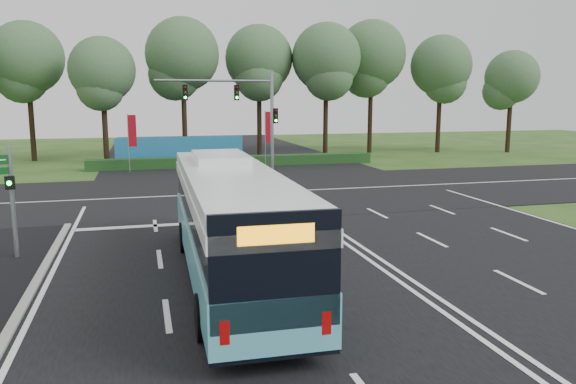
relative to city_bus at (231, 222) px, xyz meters
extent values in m
plane|color=#254A18|center=(4.63, 2.71, -1.76)|extent=(120.00, 120.00, 0.00)
cube|color=black|center=(4.63, 2.71, -1.74)|extent=(20.00, 120.00, 0.04)
cube|color=black|center=(4.63, 14.71, -1.73)|extent=(120.00, 14.00, 0.05)
cube|color=gray|center=(-5.47, -0.29, -1.70)|extent=(0.25, 18.00, 0.12)
cube|color=#53AEC0|center=(0.00, 0.01, -0.67)|extent=(2.81, 12.21, 1.11)
cube|color=black|center=(0.00, 0.01, -1.18)|extent=(2.78, 12.15, 0.30)
cube|color=black|center=(0.00, 0.01, 0.34)|extent=(2.70, 12.02, 0.96)
cube|color=white|center=(0.00, 0.01, 0.95)|extent=(2.81, 12.21, 0.35)
cube|color=white|center=(0.00, 0.01, 1.30)|extent=(2.74, 11.72, 0.35)
cube|color=white|center=(0.06, 2.54, 1.61)|extent=(1.69, 3.07, 0.25)
cube|color=black|center=(-0.14, -6.00, 0.39)|extent=(2.46, 0.18, 2.23)
cube|color=orange|center=(-0.14, -6.04, 1.10)|extent=(1.42, 0.09, 0.35)
cylinder|color=black|center=(-1.11, 3.48, -1.23)|extent=(0.31, 1.06, 1.05)
cylinder|color=black|center=(1.26, 3.43, -1.23)|extent=(0.31, 1.06, 1.05)
cylinder|color=black|center=(-1.27, -3.81, -1.23)|extent=(0.31, 1.06, 1.05)
cylinder|color=black|center=(1.10, -3.86, -1.23)|extent=(0.31, 1.06, 1.05)
cylinder|color=gray|center=(-6.53, 4.09, 0.12)|extent=(0.15, 0.15, 3.76)
cube|color=black|center=(-6.53, 3.91, 0.82)|extent=(0.34, 0.26, 0.43)
sphere|color=#19F233|center=(-6.53, 3.81, 0.82)|extent=(0.15, 0.15, 0.15)
cylinder|color=gray|center=(-3.23, 25.48, 0.32)|extent=(0.06, 0.06, 4.16)
cube|color=maroon|center=(-2.93, 25.42, 1.20)|extent=(0.55, 0.16, 2.22)
cylinder|color=gray|center=(6.67, 25.65, 0.40)|extent=(0.07, 0.07, 4.32)
cube|color=maroon|center=(6.98, 25.62, 1.31)|extent=(0.58, 0.09, 2.30)
cylinder|color=gray|center=(6.63, 23.21, 1.74)|extent=(0.24, 0.24, 7.00)
cylinder|color=gray|center=(2.63, 23.21, 4.64)|extent=(8.00, 0.16, 0.16)
cube|color=black|center=(4.13, 23.21, 3.84)|extent=(0.32, 0.28, 1.05)
cube|color=black|center=(0.63, 23.21, 3.84)|extent=(0.32, 0.28, 1.05)
cube|color=black|center=(6.88, 23.21, 2.24)|extent=(0.32, 0.28, 1.05)
cube|color=#123313|center=(4.63, 27.21, -1.36)|extent=(22.00, 1.20, 0.80)
cube|color=#1D6C9D|center=(0.63, 29.71, -0.66)|extent=(10.00, 0.30, 2.20)
cylinder|color=black|center=(-11.11, 35.37, 2.27)|extent=(0.44, 0.44, 8.06)
sphere|color=#375C36|center=(-11.11, 35.37, 6.73)|extent=(5.94, 5.94, 5.94)
cylinder|color=black|center=(-5.11, 31.93, 1.78)|extent=(0.44, 0.44, 7.07)
sphere|color=#375C36|center=(-5.11, 31.93, 5.68)|extent=(5.21, 5.21, 5.21)
cylinder|color=black|center=(1.32, 33.50, 2.45)|extent=(0.44, 0.44, 8.41)
sphere|color=#375C36|center=(1.32, 33.50, 7.10)|extent=(6.20, 6.20, 6.20)
cylinder|color=black|center=(8.19, 35.01, 2.37)|extent=(0.44, 0.44, 8.25)
sphere|color=#375C36|center=(8.19, 35.01, 6.93)|extent=(6.08, 6.08, 6.08)
cylinder|color=black|center=(13.97, 33.23, 2.42)|extent=(0.44, 0.44, 8.36)
sphere|color=#375C36|center=(13.97, 33.23, 7.04)|extent=(6.16, 6.16, 6.16)
cylinder|color=black|center=(19.05, 34.96, 2.64)|extent=(0.44, 0.44, 8.80)
sphere|color=#375C36|center=(19.05, 34.96, 7.50)|extent=(6.48, 6.48, 6.48)
cylinder|color=black|center=(25.64, 33.63, 2.17)|extent=(0.44, 0.44, 7.85)
sphere|color=#375C36|center=(25.64, 33.63, 6.51)|extent=(5.79, 5.79, 5.79)
cylinder|color=black|center=(32.18, 31.78, 1.66)|extent=(0.44, 0.44, 6.84)
sphere|color=#375C36|center=(32.18, 31.78, 5.44)|extent=(5.04, 5.04, 5.04)
camera|label=1|loc=(-2.42, -15.56, 3.52)|focal=35.00mm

